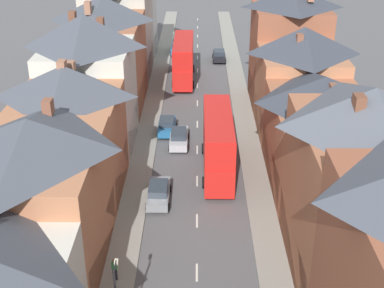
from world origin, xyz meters
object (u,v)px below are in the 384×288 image
(double_decker_bus_lead, at_px, (183,59))
(double_decker_bus_mid_street, at_px, (218,142))
(car_near_silver, at_px, (179,138))
(car_parked_left_a, at_px, (219,56))
(car_parked_left_b, at_px, (177,48))
(car_parked_right_a, at_px, (159,192))
(car_mid_black, at_px, (167,126))
(pedestrian_mid_left, at_px, (115,268))

(double_decker_bus_lead, distance_m, double_decker_bus_mid_street, 24.35)
(car_near_silver, bearing_deg, double_decker_bus_lead, 90.03)
(double_decker_bus_lead, bearing_deg, car_parked_left_a, 59.49)
(double_decker_bus_lead, relative_size, car_parked_left_b, 2.46)
(car_parked_right_a, height_order, car_mid_black, car_mid_black)
(car_parked_right_a, distance_m, car_mid_black, 12.95)
(double_decker_bus_mid_street, relative_size, car_mid_black, 2.71)
(double_decker_bus_mid_street, xyz_separation_m, car_parked_left_a, (1.31, 32.42, -2.01))
(car_parked_left_a, distance_m, car_mid_black, 25.35)
(car_parked_left_a, height_order, car_parked_left_b, car_parked_left_b)
(car_parked_right_a, bearing_deg, car_parked_left_b, 90.00)
(car_mid_black, bearing_deg, double_decker_bus_lead, 85.46)
(double_decker_bus_mid_street, height_order, car_parked_right_a, double_decker_bus_mid_street)
(double_decker_bus_mid_street, distance_m, car_near_silver, 6.53)
(car_parked_left_a, bearing_deg, car_mid_black, -104.16)
(car_parked_left_a, bearing_deg, car_parked_left_b, 149.14)
(car_parked_left_b, bearing_deg, double_decker_bus_lead, -83.88)
(car_mid_black, height_order, car_parked_left_b, car_mid_black)
(car_near_silver, distance_m, car_parked_right_a, 10.28)
(car_parked_right_a, bearing_deg, car_mid_black, 90.00)
(car_parked_left_a, bearing_deg, double_decker_bus_mid_street, -92.31)
(car_near_silver, relative_size, pedestrian_mid_left, 2.82)
(car_mid_black, relative_size, pedestrian_mid_left, 2.47)
(double_decker_bus_lead, distance_m, pedestrian_mid_left, 39.07)
(car_near_silver, xyz_separation_m, car_parked_right_a, (-1.30, -10.20, -0.02))
(car_parked_left_b, distance_m, pedestrian_mid_left, 50.96)
(car_mid_black, bearing_deg, double_decker_bus_mid_street, -58.03)
(double_decker_bus_lead, bearing_deg, car_near_silver, -89.97)
(double_decker_bus_lead, height_order, car_parked_right_a, double_decker_bus_lead)
(double_decker_bus_lead, height_order, car_near_silver, double_decker_bus_lead)
(car_parked_left_a, xyz_separation_m, car_parked_right_a, (-6.20, -37.53, -0.01))
(double_decker_bus_lead, distance_m, car_parked_left_b, 12.27)
(car_parked_right_a, relative_size, car_parked_left_b, 1.03)
(car_parked_right_a, relative_size, car_mid_black, 1.14)
(double_decker_bus_mid_street, bearing_deg, car_parked_right_a, -133.71)
(pedestrian_mid_left, bearing_deg, double_decker_bus_mid_street, 64.45)
(car_parked_left_a, xyz_separation_m, car_parked_left_b, (-6.20, 3.70, 0.01))
(car_near_silver, height_order, car_parked_left_a, car_near_silver)
(double_decker_bus_mid_street, bearing_deg, double_decker_bus_lead, 98.50)
(double_decker_bus_mid_street, distance_m, car_parked_left_b, 36.51)
(double_decker_bus_mid_street, bearing_deg, car_parked_left_a, 87.69)
(double_decker_bus_lead, xyz_separation_m, car_mid_black, (-1.29, -16.25, -1.98))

